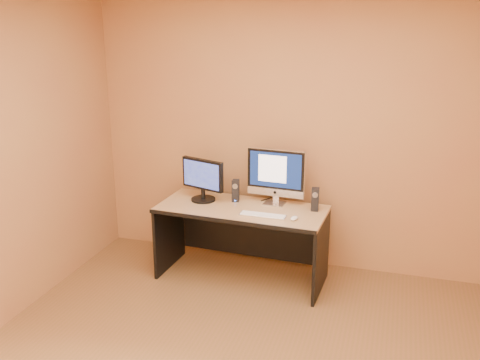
% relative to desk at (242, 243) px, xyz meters
% --- Properties ---
extents(walls, '(4.00, 4.00, 2.60)m').
position_rel_desk_xyz_m(walls, '(0.42, -1.49, 0.95)').
color(walls, olive).
rests_on(walls, ground).
extents(desk, '(1.54, 0.73, 0.70)m').
position_rel_desk_xyz_m(desk, '(0.00, 0.00, 0.00)').
color(desk, tan).
rests_on(desk, ground).
extents(imac, '(0.55, 0.23, 0.52)m').
position_rel_desk_xyz_m(imac, '(0.26, 0.19, 0.61)').
color(imac, '#BBBBC0').
rests_on(imac, desk).
extents(second_monitor, '(0.50, 0.35, 0.40)m').
position_rel_desk_xyz_m(second_monitor, '(-0.40, 0.09, 0.55)').
color(second_monitor, black).
rests_on(second_monitor, desk).
extents(speaker_left, '(0.07, 0.08, 0.21)m').
position_rel_desk_xyz_m(speaker_left, '(-0.10, 0.15, 0.45)').
color(speaker_left, black).
rests_on(speaker_left, desk).
extents(speaker_right, '(0.07, 0.07, 0.21)m').
position_rel_desk_xyz_m(speaker_right, '(0.64, 0.12, 0.45)').
color(speaker_right, black).
rests_on(speaker_right, desk).
extents(keyboard, '(0.41, 0.12, 0.02)m').
position_rel_desk_xyz_m(keyboard, '(0.24, -0.15, 0.36)').
color(keyboard, silver).
rests_on(keyboard, desk).
extents(mouse, '(0.07, 0.11, 0.03)m').
position_rel_desk_xyz_m(mouse, '(0.51, -0.16, 0.37)').
color(mouse, silver).
rests_on(mouse, desk).
extents(cable_a, '(0.09, 0.19, 0.01)m').
position_rel_desk_xyz_m(cable_a, '(0.27, 0.29, 0.35)').
color(cable_a, black).
rests_on(cable_a, desk).
extents(cable_b, '(0.10, 0.15, 0.01)m').
position_rel_desk_xyz_m(cable_b, '(0.17, 0.29, 0.35)').
color(cable_b, black).
rests_on(cable_b, desk).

